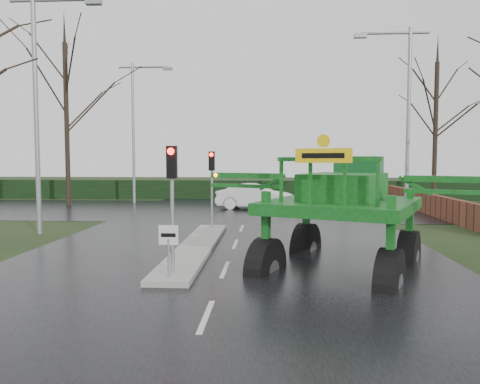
# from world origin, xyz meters

# --- Properties ---
(ground) EXTENTS (140.00, 140.00, 0.00)m
(ground) POSITION_xyz_m (0.00, 0.00, 0.00)
(ground) COLOR black
(ground) RESTS_ON ground
(road_main) EXTENTS (14.00, 80.00, 0.02)m
(road_main) POSITION_xyz_m (0.00, 10.00, 0.00)
(road_main) COLOR black
(road_main) RESTS_ON ground
(road_cross) EXTENTS (80.00, 12.00, 0.02)m
(road_cross) POSITION_xyz_m (0.00, 16.00, 0.01)
(road_cross) COLOR black
(road_cross) RESTS_ON ground
(median_island) EXTENTS (1.20, 10.00, 0.16)m
(median_island) POSITION_xyz_m (-1.30, 3.00, 0.09)
(median_island) COLOR gray
(median_island) RESTS_ON ground
(hedge_row) EXTENTS (44.00, 0.90, 1.50)m
(hedge_row) POSITION_xyz_m (0.00, 24.00, 0.75)
(hedge_row) COLOR black
(hedge_row) RESTS_ON ground
(brick_wall) EXTENTS (0.40, 20.00, 1.20)m
(brick_wall) POSITION_xyz_m (10.50, 16.00, 0.60)
(brick_wall) COLOR #592D1E
(brick_wall) RESTS_ON ground
(keep_left_sign) EXTENTS (0.50, 0.07, 1.35)m
(keep_left_sign) POSITION_xyz_m (-1.30, -1.50, 1.06)
(keep_left_sign) COLOR gray
(keep_left_sign) RESTS_ON ground
(traffic_signal_near) EXTENTS (0.26, 0.33, 3.52)m
(traffic_signal_near) POSITION_xyz_m (-1.30, -1.01, 2.59)
(traffic_signal_near) COLOR gray
(traffic_signal_near) RESTS_ON ground
(traffic_signal_mid) EXTENTS (0.26, 0.33, 3.52)m
(traffic_signal_mid) POSITION_xyz_m (-1.30, 7.49, 2.59)
(traffic_signal_mid) COLOR gray
(traffic_signal_mid) RESTS_ON ground
(traffic_signal_far) EXTENTS (0.26, 0.33, 3.52)m
(traffic_signal_far) POSITION_xyz_m (6.50, 20.01, 2.59)
(traffic_signal_far) COLOR gray
(traffic_signal_far) RESTS_ON ground
(street_light_left_near) EXTENTS (3.85, 0.30, 10.00)m
(street_light_left_near) POSITION_xyz_m (-8.19, 6.00, 5.99)
(street_light_left_near) COLOR gray
(street_light_left_near) RESTS_ON ground
(street_light_right) EXTENTS (3.85, 0.30, 10.00)m
(street_light_right) POSITION_xyz_m (8.19, 12.00, 5.99)
(street_light_right) COLOR gray
(street_light_right) RESTS_ON ground
(street_light_left_far) EXTENTS (3.85, 0.30, 10.00)m
(street_light_left_far) POSITION_xyz_m (-8.19, 20.00, 5.99)
(street_light_left_far) COLOR gray
(street_light_left_far) RESTS_ON ground
(tree_left_far) EXTENTS (7.70, 7.70, 13.26)m
(tree_left_far) POSITION_xyz_m (-12.50, 18.00, 7.15)
(tree_left_far) COLOR black
(tree_left_far) RESTS_ON ground
(tree_right_far) EXTENTS (7.00, 7.00, 12.05)m
(tree_right_far) POSITION_xyz_m (13.00, 21.00, 6.50)
(tree_right_far) COLOR black
(tree_right_far) RESTS_ON ground
(crop_sprayer) EXTENTS (7.88, 6.45, 4.77)m
(crop_sprayer) POSITION_xyz_m (1.26, 0.20, 2.26)
(crop_sprayer) COLOR black
(crop_sprayer) RESTS_ON ground
(white_sedan) EXTENTS (5.09, 2.44, 1.61)m
(white_sedan) POSITION_xyz_m (0.38, 16.37, 0.00)
(white_sedan) COLOR white
(white_sedan) RESTS_ON ground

